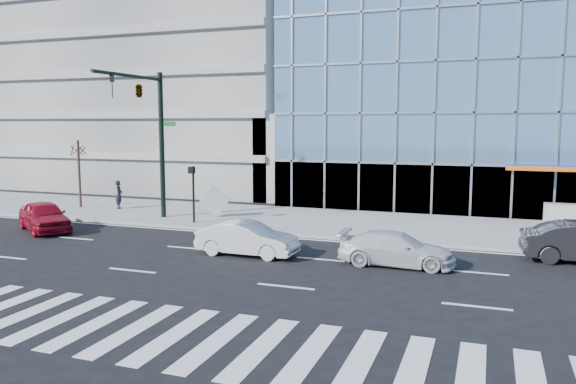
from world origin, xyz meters
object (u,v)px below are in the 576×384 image
white_sedan (247,239)px  tilted_panel (214,201)px  ped_signal_post (193,185)px  red_sedan (44,216)px  street_tree_near (78,149)px  traffic_signal (146,108)px  white_suv (396,249)px  pedestrian (119,195)px

white_sedan → tilted_panel: 8.94m
ped_signal_post → red_sedan: bearing=-147.7°
white_sedan → street_tree_near: bearing=63.3°
traffic_signal → red_sedan: (-3.75, -3.57, -5.41)m
white_sedan → tilted_panel: bearing=36.8°
traffic_signal → tilted_panel: size_ratio=6.15×
ped_signal_post → red_sedan: ped_signal_post is taller
white_sedan → tilted_panel: (-5.24, 7.24, 0.38)m
white_suv → tilted_panel: (-11.24, 6.81, 0.43)m
street_tree_near → tilted_panel: 10.13m
white_suv → red_sedan: (-17.72, 0.90, 0.12)m
traffic_signal → street_tree_near: (-7.00, 2.93, -2.39)m
ped_signal_post → white_suv: (11.47, -4.85, -1.50)m
ped_signal_post → pedestrian: size_ratio=1.72×
street_tree_near → tilted_panel: size_ratio=3.25×
tilted_panel → traffic_signal: bearing=-148.3°
tilted_panel → ped_signal_post: bearing=-105.7°
traffic_signal → red_sedan: 7.49m
traffic_signal → red_sedan: traffic_signal is taller
traffic_signal → white_sedan: 10.84m
street_tree_near → red_sedan: size_ratio=0.96×
pedestrian → tilted_panel: tilted_panel is taller
white_suv → red_sedan: bearing=86.2°
traffic_signal → pedestrian: 7.39m
traffic_signal → pedestrian: (-4.26, 3.17, -5.14)m
white_sedan → pedestrian: bearing=57.5°
red_sedan → tilted_panel: 8.78m
ped_signal_post → street_tree_near: street_tree_near is taller
traffic_signal → street_tree_near: bearing=157.3°
tilted_panel → white_suv: bearing=-40.1°
street_tree_near → red_sedan: street_tree_near is taller
street_tree_near → white_sedan: size_ratio=1.01×
ped_signal_post → white_suv: 12.55m
ped_signal_post → street_tree_near: 9.97m
red_sedan → white_sedan: bearing=-63.3°
traffic_signal → white_suv: size_ratio=1.82×
white_suv → tilted_panel: bearing=57.9°
ped_signal_post → pedestrian: bearing=157.5°
white_sedan → pedestrian: size_ratio=2.40×
street_tree_near → traffic_signal: bearing=-22.7°
street_tree_near → pedestrian: (2.74, 0.24, -2.76)m
red_sedan → tilted_panel: (6.48, 5.91, 0.31)m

